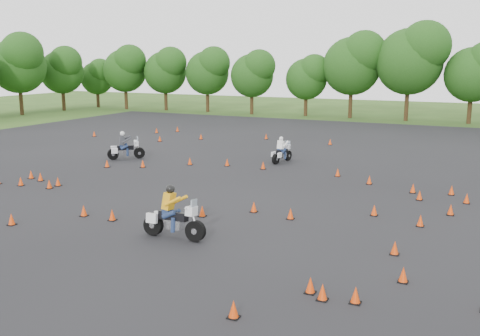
{
  "coord_description": "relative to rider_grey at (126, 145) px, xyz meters",
  "views": [
    {
      "loc": [
        11.07,
        -19.52,
        6.45
      ],
      "look_at": [
        0.0,
        4.0,
        1.2
      ],
      "focal_mm": 40.0,
      "sensor_mm": 36.0,
      "label": 1
    }
  ],
  "objects": [
    {
      "name": "ground",
      "position": [
        10.67,
        -8.89,
        -0.95
      ],
      "size": [
        140.0,
        140.0,
        0.0
      ],
      "primitive_type": "plane",
      "color": "#2D5119",
      "rests_on": "ground"
    },
    {
      "name": "rider_yellow",
      "position": [
        11.53,
        -12.46,
        0.04
      ],
      "size": [
        2.56,
        0.85,
        1.96
      ],
      "primitive_type": null,
      "rotation": [
        0.0,
        0.0,
        0.03
      ],
      "color": "orange",
      "rests_on": "ground"
    },
    {
      "name": "rider_grey",
      "position": [
        0.0,
        0.0,
        0.0
      ],
      "size": [
        2.31,
        2.21,
        1.89
      ],
      "primitive_type": null,
      "rotation": [
        0.0,
        0.0,
        0.74
      ],
      "color": "#36373C",
      "rests_on": "ground"
    },
    {
      "name": "treeline",
      "position": [
        15.22,
        25.92,
        3.76
      ],
      "size": [
        87.19,
        32.58,
        11.21
      ],
      "color": "#1D4513",
      "rests_on": "ground"
    },
    {
      "name": "asphalt_pad",
      "position": [
        10.67,
        -2.89,
        -0.94
      ],
      "size": [
        62.0,
        62.0,
        0.0
      ],
      "primitive_type": "plane",
      "color": "black",
      "rests_on": "ground"
    },
    {
      "name": "traffic_cones",
      "position": [
        10.72,
        -3.93,
        -0.72
      ],
      "size": [
        36.89,
        31.62,
        0.45
      ],
      "color": "#E13E09",
      "rests_on": "asphalt_pad"
    },
    {
      "name": "rider_white",
      "position": [
        9.79,
        3.3,
        -0.1
      ],
      "size": [
        1.04,
        2.27,
        1.69
      ],
      "primitive_type": null,
      "rotation": [
        0.0,
        0.0,
        1.4
      ],
      "color": "white",
      "rests_on": "ground"
    }
  ]
}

